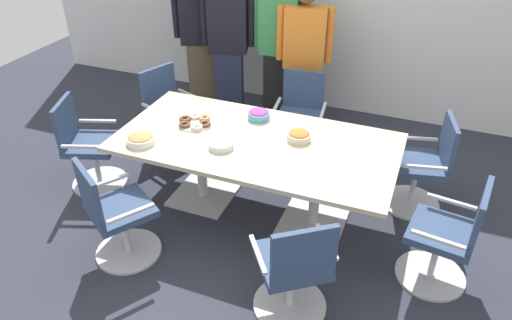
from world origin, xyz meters
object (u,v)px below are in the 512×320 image
conference_table (256,153)px  snack_bowl_cookies (141,139)px  office_chair_5 (300,120)px  office_chair_6 (170,115)px  office_chair_3 (448,240)px  donut_platter (195,122)px  person_standing_0 (200,35)px  snack_bowl_candy_mix (259,114)px  snack_bowl_pretzels (299,136)px  office_chair_1 (115,217)px  person_standing_1 (228,44)px  office_chair_4 (423,169)px  plate_stack (221,145)px  office_chair_2 (294,272)px  person_standing_2 (280,46)px  office_chair_0 (88,149)px  person_standing_3 (303,59)px

conference_table → snack_bowl_cookies: bearing=-156.3°
office_chair_5 → office_chair_6: size_ratio=1.00×
office_chair_3 → donut_platter: (-2.26, 0.36, 0.36)m
office_chair_3 → snack_bowl_cookies: (-2.54, -0.11, 0.38)m
person_standing_0 → snack_bowl_candy_mix: size_ratio=9.15×
snack_bowl_pretzels → office_chair_1: bearing=-135.9°
office_chair_5 → person_standing_1: bearing=-32.4°
office_chair_5 → office_chair_4: bearing=153.3°
person_standing_0 → office_chair_6: bearing=72.8°
office_chair_6 → person_standing_1: 1.09m
office_chair_4 → snack_bowl_pretzels: (-1.05, -0.49, 0.39)m
plate_stack → snack_bowl_pretzels: bearing=32.1°
office_chair_6 → person_standing_0: (-0.10, 0.98, 0.57)m
office_chair_5 → snack_bowl_candy_mix: bearing=68.3°
office_chair_1 → person_standing_1: (-0.16, 2.57, 0.55)m
office_chair_2 → office_chair_6: 2.62m
person_standing_2 → donut_platter: size_ratio=5.88×
conference_table → office_chair_4: size_ratio=2.64×
snack_bowl_cookies → office_chair_2: bearing=-21.4°
person_standing_0 → office_chair_0: bearing=58.6°
office_chair_2 → person_standing_0: bearing=91.3°
office_chair_4 → office_chair_3: bearing=-177.6°
office_chair_5 → snack_bowl_cookies: size_ratio=3.71×
office_chair_2 → office_chair_3: bearing=0.7°
person_standing_0 → snack_bowl_pretzels: size_ratio=9.06×
snack_bowl_cookies → plate_stack: 0.69m
office_chair_2 → person_standing_1: bearing=86.3°
plate_stack → donut_platter: bearing=144.3°
office_chair_5 → office_chair_2: bearing=99.2°
person_standing_1 → snack_bowl_pretzels: (1.31, -1.45, -0.17)m
conference_table → person_standing_2: person_standing_2 is taller
office_chair_5 → plate_stack: (-0.30, -1.31, 0.37)m
office_chair_0 → office_chair_1: bearing=28.7°
office_chair_5 → snack_bowl_pretzels: size_ratio=4.44×
person_standing_1 → office_chair_5: bearing=138.8°
plate_stack → person_standing_0: bearing=121.5°
office_chair_5 → office_chair_0: bearing=29.9°
person_standing_3 → donut_platter: (-0.56, -1.50, -0.13)m
snack_bowl_cookies → donut_platter: (0.27, 0.46, -0.02)m
office_chair_6 → office_chair_2: bearing=70.2°
conference_table → person_standing_1: 1.90m
conference_table → office_chair_3: office_chair_3 is taller
office_chair_2 → person_standing_2: bearing=75.3°
office_chair_4 → office_chair_5: same height
office_chair_2 → donut_platter: office_chair_2 is taller
office_chair_4 → snack_bowl_pretzels: 1.22m
donut_platter → plate_stack: plate_stack is taller
office_chair_0 → office_chair_4: size_ratio=1.00×
office_chair_3 → person_standing_3: 2.57m
person_standing_3 → snack_bowl_pretzels: (0.40, -1.43, -0.11)m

